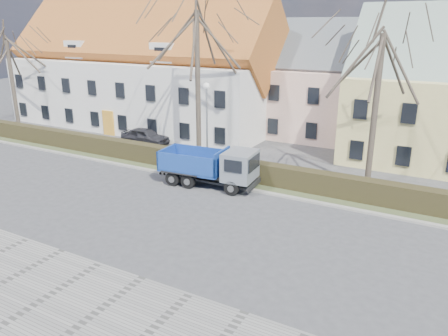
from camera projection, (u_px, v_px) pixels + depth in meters
The scene contains 14 objects.
ground at pixel (148, 204), 24.06m from camera, with size 120.00×120.00×0.00m, color #3C3B3E.
sidewalk_near at pixel (12, 278), 16.98m from camera, with size 80.00×5.00×0.08m, color gray.
curb_far at pixel (193, 179), 27.87m from camera, with size 80.00×0.30×0.12m, color gray.
grass_strip at pixel (206, 172), 29.21m from camera, with size 80.00×3.00×0.10m, color #3B4527.
hedge at pixel (205, 164), 28.85m from camera, with size 60.00×0.90×1.30m, color black.
building_white at pixel (142, 76), 41.83m from camera, with size 26.80×10.80×9.50m, color silver, non-canonical shape.
building_pink at pixel (328, 91), 37.61m from camera, with size 10.80×8.80×8.00m, color #D5A797, non-canonical shape.
tree_0 at pixel (12, 76), 39.65m from camera, with size 7.20×7.20×9.90m, color #3B3228, non-canonical shape.
tree_1 at pixel (198, 72), 30.06m from camera, with size 9.20×9.20×12.65m, color #3B3228, non-canonical shape.
tree_2 at pixel (376, 97), 24.83m from camera, with size 8.00×8.00×11.00m, color #3B3228, non-canonical shape.
dump_truck at pixel (205, 166), 26.58m from camera, with size 6.25×2.32×2.50m, color navy, non-canonical shape.
streetlight at pixel (207, 126), 29.14m from camera, with size 0.46×0.46×5.92m, color gray, non-canonical shape.
cart_frame at pixel (159, 170), 28.74m from camera, with size 0.73×0.42×0.67m, color silver, non-canonical shape.
parked_car_a at pixel (145, 136), 35.78m from camera, with size 1.66×4.12×1.40m, color #242328.
Camera 1 is at (14.37, -17.45, 9.46)m, focal length 35.00 mm.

